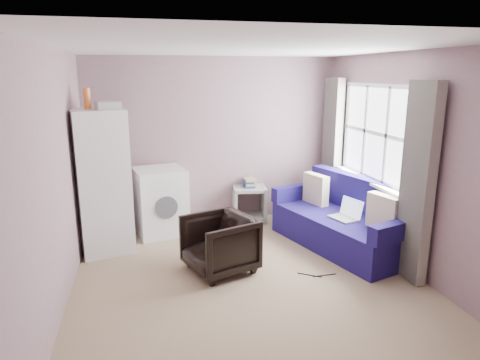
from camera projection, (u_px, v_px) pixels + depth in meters
The scene contains 8 objects.
room at pixel (250, 170), 4.53m from camera, with size 3.84×4.24×2.54m.
armchair at pixel (219, 241), 4.94m from camera, with size 0.71×0.66×0.73m, color black.
fridge at pixel (102, 181), 5.41m from camera, with size 0.77×0.76×2.08m.
washing_machine at pixel (160, 200), 6.11m from camera, with size 0.79×0.79×0.95m.
side_table at pixel (249, 201), 6.68m from camera, with size 0.55×0.55×0.68m.
sofa at pixel (346, 222), 5.69m from camera, with size 1.46×2.19×0.90m.
window_dressing at pixel (367, 163), 5.61m from camera, with size 0.17×2.62×2.18m.
floor_cables at pixel (317, 275), 4.89m from camera, with size 0.43×0.17×0.01m.
Camera 1 is at (-1.07, -4.28, 2.25)m, focal length 32.00 mm.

